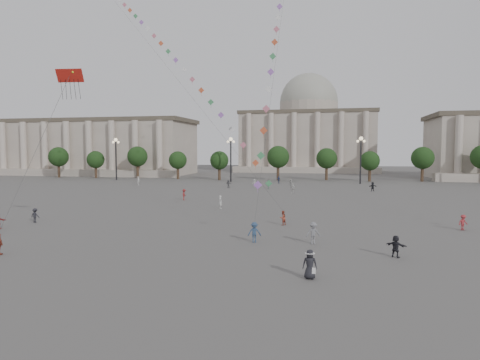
# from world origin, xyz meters

# --- Properties ---
(ground) EXTENTS (360.00, 360.00, 0.00)m
(ground) POSITION_xyz_m (0.00, 0.00, 0.00)
(ground) COLOR #514F4D
(ground) RESTS_ON ground
(hall_west) EXTENTS (84.00, 26.22, 17.20)m
(hall_west) POSITION_xyz_m (-75.00, 93.89, 8.43)
(hall_west) COLOR #A09386
(hall_west) RESTS_ON ground
(hall_central) EXTENTS (48.30, 34.30, 35.50)m
(hall_central) POSITION_xyz_m (0.00, 129.22, 14.23)
(hall_central) COLOR #A09386
(hall_central) RESTS_ON ground
(tree_row) EXTENTS (137.12, 5.12, 8.00)m
(tree_row) POSITION_xyz_m (0.00, 78.00, 5.39)
(tree_row) COLOR #39271C
(tree_row) RESTS_ON ground
(lamp_post_far_west) EXTENTS (2.00, 0.90, 10.65)m
(lamp_post_far_west) POSITION_xyz_m (-45.00, 70.00, 7.35)
(lamp_post_far_west) COLOR #262628
(lamp_post_far_west) RESTS_ON ground
(lamp_post_mid_west) EXTENTS (2.00, 0.90, 10.65)m
(lamp_post_mid_west) POSITION_xyz_m (-15.00, 70.00, 7.35)
(lamp_post_mid_west) COLOR #262628
(lamp_post_mid_west) RESTS_ON ground
(lamp_post_mid_east) EXTENTS (2.00, 0.90, 10.65)m
(lamp_post_mid_east) POSITION_xyz_m (15.00, 70.00, 7.35)
(lamp_post_mid_east) COLOR #262628
(lamp_post_mid_east) RESTS_ON ground
(person_crowd_0) EXTENTS (0.99, 0.97, 1.67)m
(person_crowd_0) POSITION_xyz_m (-3.21, 68.00, 0.83)
(person_crowd_0) COLOR navy
(person_crowd_0) RESTS_ON ground
(person_crowd_3) EXTENTS (1.53, 1.11, 1.60)m
(person_crowd_3) POSITION_xyz_m (13.27, 2.29, 0.80)
(person_crowd_3) COLOR #232328
(person_crowd_3) RESTS_ON ground
(person_crowd_4) EXTENTS (1.11, 1.41, 1.49)m
(person_crowd_4) POSITION_xyz_m (0.37, 59.85, 0.75)
(person_crowd_4) COLOR #AFAEAA
(person_crowd_4) RESTS_ON ground
(person_crowd_6) EXTENTS (1.29, 0.92, 1.81)m
(person_crowd_6) POSITION_xyz_m (7.31, 5.49, 0.90)
(person_crowd_6) COLOR slate
(person_crowd_6) RESTS_ON ground
(person_crowd_8) EXTENTS (1.11, 0.93, 1.49)m
(person_crowd_8) POSITION_xyz_m (21.11, 14.61, 0.75)
(person_crowd_8) COLOR #A02B30
(person_crowd_8) RESTS_ON ground
(person_crowd_9) EXTENTS (1.66, 1.07, 1.71)m
(person_crowd_9) POSITION_xyz_m (16.18, 52.93, 0.86)
(person_crowd_9) COLOR black
(person_crowd_9) RESTS_ON ground
(person_crowd_10) EXTENTS (0.53, 0.74, 1.89)m
(person_crowd_10) POSITION_xyz_m (-32.47, 56.47, 0.94)
(person_crowd_10) COLOR silver
(person_crowd_10) RESTS_ON ground
(person_crowd_12) EXTENTS (1.49, 1.15, 1.58)m
(person_crowd_12) POSITION_xyz_m (-11.84, 54.66, 0.79)
(person_crowd_12) COLOR #5E5D62
(person_crowd_12) RESTS_ON ground
(person_crowd_13) EXTENTS (0.71, 0.75, 1.72)m
(person_crowd_13) POSITION_xyz_m (-5.53, 24.33, 0.86)
(person_crowd_13) COLOR silver
(person_crowd_13) RESTS_ON ground
(person_crowd_16) EXTENTS (0.98, 0.45, 1.64)m
(person_crowd_16) POSITION_xyz_m (-3.54, 53.97, 0.82)
(person_crowd_16) COLOR slate
(person_crowd_16) RESTS_ON ground
(person_crowd_17) EXTENTS (0.74, 1.16, 1.71)m
(person_crowd_17) POSITION_xyz_m (-13.35, 32.22, 0.86)
(person_crowd_17) COLOR maroon
(person_crowd_17) RESTS_ON ground
(person_crowd_18) EXTENTS (1.02, 0.64, 1.52)m
(person_crowd_18) POSITION_xyz_m (-22.03, 9.78, 0.76)
(person_crowd_18) COLOR #232228
(person_crowd_18) RESTS_ON ground
(person_crowd_19) EXTENTS (1.10, 0.96, 1.78)m
(person_crowd_19) POSITION_xyz_m (1.96, 45.94, 0.89)
(person_crowd_19) COLOR silver
(person_crowd_19) RESTS_ON ground
(person_crowd_21) EXTENTS (1.01, 0.59, 1.54)m
(person_crowd_21) POSITION_xyz_m (-7.13, 58.36, 0.77)
(person_crowd_21) COLOR #B2B3AE
(person_crowd_21) RESTS_ON ground
(kite_flyer_0) EXTENTS (0.89, 0.91, 1.48)m
(kite_flyer_0) POSITION_xyz_m (3.87, 13.73, 0.74)
(kite_flyer_0) COLOR #9F3E2B
(kite_flyer_0) RESTS_ON ground
(kite_flyer_1) EXTENTS (1.24, 0.93, 1.71)m
(kite_flyer_1) POSITION_xyz_m (2.48, 5.03, 0.85)
(kite_flyer_1) COLOR navy
(kite_flyer_1) RESTS_ON ground
(hat_person) EXTENTS (0.88, 0.60, 1.77)m
(hat_person) POSITION_xyz_m (7.51, -4.20, 0.92)
(hat_person) COLOR black
(hat_person) RESTS_ON ground
(dragon_kite) EXTENTS (2.60, 2.84, 13.38)m
(dragon_kite) POSITION_xyz_m (-12.18, 1.79, 12.94)
(dragon_kite) COLOR #AD1A12
(dragon_kite) RESTS_ON ground
(kite_train_west) EXTENTS (41.00, 34.43, 68.50)m
(kite_train_west) POSITION_xyz_m (-17.86, 32.18, 24.18)
(kite_train_west) COLOR #3F3F3F
(kite_train_west) RESTS_ON ground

